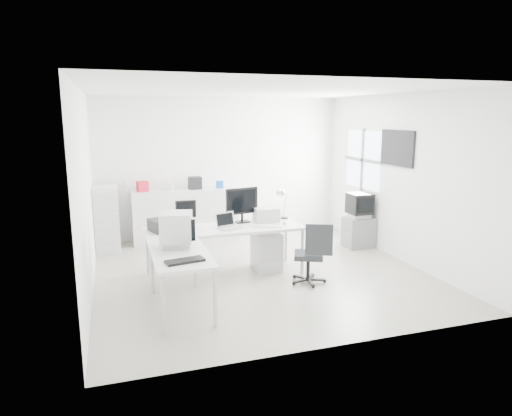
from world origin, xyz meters
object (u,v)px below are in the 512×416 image
object	(u,v)px
lcd_monitor_large	(242,205)
filing_cabinet	(107,220)
lcd_monitor_small	(186,214)
office_chair	(308,252)
crt_tv	(360,206)
crt_monitor	(176,229)
drawer_pedestal	(267,251)
laptop	(229,222)
inkjet_printer	(168,224)
side_desk	(181,281)
main_desk	(225,251)
laser_printer	(266,214)
sideboard	(186,215)
tv_cabinet	(358,232)

from	to	relation	value
lcd_monitor_large	filing_cabinet	bearing A→B (deg)	132.51
lcd_monitor_small	office_chair	world-z (taller)	lcd_monitor_small
crt_tv	filing_cabinet	bearing A→B (deg)	167.03
crt_monitor	crt_tv	xyz separation A→B (m)	(3.61, 1.57, -0.20)
drawer_pedestal	laptop	size ratio (longest dim) A/B	1.83
lcd_monitor_large	filing_cabinet	distance (m)	2.61
inkjet_printer	drawer_pedestal	bearing A→B (deg)	-19.88
inkjet_printer	lcd_monitor_small	bearing A→B (deg)	8.54
side_desk	office_chair	xyz separation A→B (m)	(1.93, 0.37, 0.09)
crt_tv	main_desk	bearing A→B (deg)	-165.48
main_desk	filing_cabinet	size ratio (longest dim) A/B	1.98
lcd_monitor_small	laptop	xyz separation A→B (m)	(0.60, -0.35, -0.09)
laptop	side_desk	bearing A→B (deg)	-151.84
main_desk	lcd_monitor_large	distance (m)	0.79
drawer_pedestal	crt_tv	bearing A→B (deg)	17.88
crt_monitor	crt_tv	size ratio (longest dim) A/B	0.98
lcd_monitor_small	crt_monitor	bearing A→B (deg)	-103.34
lcd_monitor_small	office_chair	distance (m)	1.96
drawer_pedestal	crt_tv	distance (m)	2.22
main_desk	drawer_pedestal	bearing A→B (deg)	4.09
side_desk	crt_monitor	xyz separation A→B (m)	(0.00, 0.25, 0.62)
lcd_monitor_small	main_desk	bearing A→B (deg)	-22.53
inkjet_printer	office_chair	bearing A→B (deg)	-41.25
laser_printer	crt_monitor	world-z (taller)	crt_monitor
lcd_monitor_large	laser_printer	xyz separation A→B (m)	(0.40, -0.03, -0.18)
laptop	crt_monitor	bearing A→B (deg)	-160.05
main_desk	side_desk	size ratio (longest dim) A/B	1.71
inkjet_printer	laser_printer	distance (m)	1.60
main_desk	inkjet_printer	world-z (taller)	inkjet_printer
inkjet_printer	lcd_monitor_large	size ratio (longest dim) A/B	0.87
side_desk	filing_cabinet	world-z (taller)	filing_cabinet
lcd_monitor_small	crt_monitor	size ratio (longest dim) A/B	0.81
lcd_monitor_large	office_chair	xyz separation A→B (m)	(0.73, -0.98, -0.58)
side_desk	laser_printer	xyz separation A→B (m)	(1.60, 1.32, 0.49)
side_desk	sideboard	size ratio (longest dim) A/B	0.68
laptop	sideboard	world-z (taller)	sideboard
drawer_pedestal	side_desk	bearing A→B (deg)	-143.43
lcd_monitor_small	laser_printer	distance (m)	1.30
filing_cabinet	drawer_pedestal	bearing A→B (deg)	-34.92
main_desk	inkjet_printer	xyz separation A→B (m)	(-0.85, 0.10, 0.46)
crt_monitor	filing_cabinet	distance (m)	2.78
laptop	office_chair	size ratio (longest dim) A/B	0.35
side_desk	crt_monitor	bearing A→B (deg)	90.00
office_chair	crt_tv	size ratio (longest dim) A/B	1.85
main_desk	laser_printer	size ratio (longest dim) A/B	6.19
inkjet_printer	filing_cabinet	distance (m)	1.89
lcd_monitor_small	laptop	size ratio (longest dim) A/B	1.21
laser_printer	office_chair	size ratio (longest dim) A/B	0.42
inkjet_printer	tv_cabinet	distance (m)	3.71
side_desk	lcd_monitor_small	xyz separation A→B (m)	(0.30, 1.35, 0.57)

